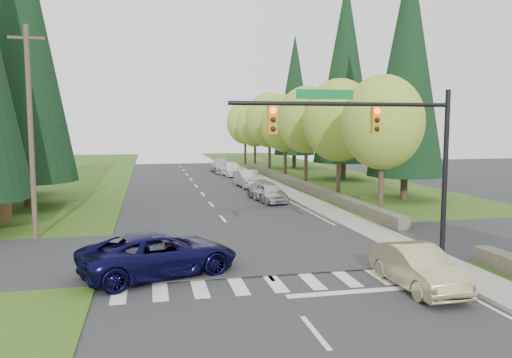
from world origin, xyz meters
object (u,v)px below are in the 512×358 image
object	(u,v)px
suv_navy	(160,254)
parked_car_e	(222,166)
parked_car_a	(270,193)
parked_car_b	(266,191)
parked_car_c	(248,179)
parked_car_d	(231,169)
sedan_champagne	(417,267)

from	to	relation	value
suv_navy	parked_car_e	distance (m)	40.16
parked_car_a	parked_car_e	distance (m)	23.21
suv_navy	parked_car_b	world-z (taller)	suv_navy
suv_navy	parked_car_e	bearing A→B (deg)	-31.31
parked_car_a	parked_car_c	world-z (taller)	parked_car_c
parked_car_e	parked_car_d	bearing A→B (deg)	-87.52
suv_navy	parked_car_a	xyz separation A→B (m)	(8.05, 16.13, -0.11)
parked_car_c	sedan_champagne	bearing A→B (deg)	-93.87
parked_car_a	parked_car_d	distance (m)	18.95
parked_car_b	parked_car_c	bearing A→B (deg)	81.73
parked_car_b	parked_car_e	xyz separation A→B (m)	(0.00, 22.07, 0.14)
sedan_champagne	parked_car_b	size ratio (longest dim) A/B	0.95
parked_car_c	parked_car_e	size ratio (longest dim) A/B	0.85
suv_navy	parked_car_a	world-z (taller)	suv_navy
suv_navy	parked_car_d	size ratio (longest dim) A/B	1.20
sedan_champagne	parked_car_c	xyz separation A→B (m)	(-0.10, 28.18, 0.06)
parked_car_a	suv_navy	bearing A→B (deg)	-123.63
sedan_champagne	parked_car_e	bearing A→B (deg)	89.79
parked_car_d	suv_navy	bearing A→B (deg)	-107.82
sedan_champagne	parked_car_e	world-z (taller)	parked_car_e
sedan_champagne	parked_car_d	size ratio (longest dim) A/B	0.90
suv_navy	sedan_champagne	bearing A→B (deg)	-131.15
suv_navy	parked_car_e	xyz separation A→B (m)	(8.05, 39.35, -0.00)
sedan_champagne	parked_car_d	bearing A→B (deg)	89.25
sedan_champagne	parked_car_d	xyz separation A→B (m)	(0.09, 38.35, 0.10)
parked_car_d	parked_car_e	world-z (taller)	parked_car_d
parked_car_b	parked_car_e	size ratio (longest dim) A/B	0.83
suv_navy	parked_car_c	bearing A→B (deg)	-38.08
parked_car_d	parked_car_a	bearing A→B (deg)	-95.47
parked_car_c	parked_car_d	world-z (taller)	parked_car_d
parked_car_b	parked_car_d	bearing A→B (deg)	81.99
sedan_champagne	parked_car_c	world-z (taller)	parked_car_c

